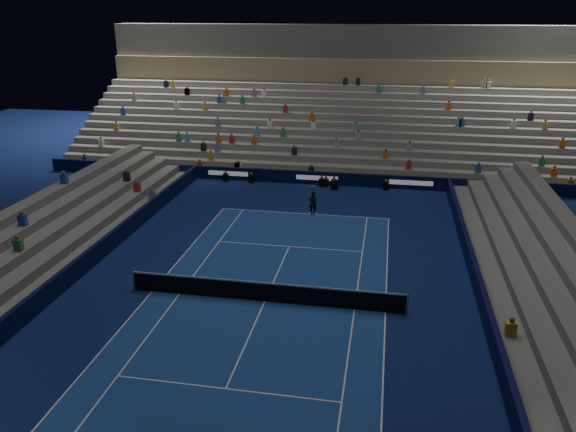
{
  "coord_description": "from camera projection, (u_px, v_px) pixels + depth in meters",
  "views": [
    {
      "loc": [
        5.11,
        -22.2,
        12.7
      ],
      "look_at": [
        0.0,
        6.0,
        2.0
      ],
      "focal_mm": 34.96,
      "sensor_mm": 36.0,
      "label": 1
    }
  ],
  "objects": [
    {
      "name": "sponsor_barrier_east",
      "position": [
        486.0,
        311.0,
        23.97
      ],
      "size": [
        0.25,
        37.0,
        1.0
      ],
      "primitive_type": "cube",
      "color": "#080A32",
      "rests_on": "ground"
    },
    {
      "name": "tennis_net",
      "position": [
        265.0,
        292.0,
        25.59
      ],
      "size": [
        12.9,
        0.1,
        1.1
      ],
      "color": "#B2B2B7",
      "rests_on": "ground"
    },
    {
      "name": "sponsor_barrier_west",
      "position": [
        70.0,
        275.0,
        27.21
      ],
      "size": [
        0.25,
        37.0,
        1.0
      ],
      "primitive_type": "cube",
      "color": "black",
      "rests_on": "ground"
    },
    {
      "name": "sponsor_barrier_far",
      "position": [
        317.0,
        178.0,
        42.64
      ],
      "size": [
        44.0,
        0.25,
        1.0
      ],
      "primitive_type": "cube",
      "color": "black",
      "rests_on": "ground"
    },
    {
      "name": "grandstand_west",
      "position": [
        4.0,
        262.0,
        27.64
      ],
      "size": [
        5.0,
        37.0,
        2.5
      ],
      "color": "slate",
      "rests_on": "ground"
    },
    {
      "name": "grandstand_main",
      "position": [
        331.0,
        118.0,
        50.3
      ],
      "size": [
        44.0,
        15.2,
        11.2
      ],
      "color": "slate",
      "rests_on": "ground"
    },
    {
      "name": "tennis_player",
      "position": [
        313.0,
        203.0,
        36.32
      ],
      "size": [
        0.67,
        0.55,
        1.57
      ],
      "primitive_type": "imported",
      "rotation": [
        0.0,
        0.0,
        3.48
      ],
      "color": "black",
      "rests_on": "ground"
    },
    {
      "name": "court_surface",
      "position": [
        265.0,
        301.0,
        25.76
      ],
      "size": [
        10.97,
        23.77,
        0.01
      ],
      "primitive_type": "cube",
      "color": "navy",
      "rests_on": "ground"
    },
    {
      "name": "broadcast_camera",
      "position": [
        335.0,
        185.0,
        41.58
      ],
      "size": [
        0.53,
        0.97,
        0.66
      ],
      "color": "black",
      "rests_on": "ground"
    },
    {
      "name": "grandstand_east",
      "position": [
        574.0,
        310.0,
        23.24
      ],
      "size": [
        5.0,
        37.0,
        2.5
      ],
      "color": "slate",
      "rests_on": "ground"
    },
    {
      "name": "ground",
      "position": [
        265.0,
        301.0,
        25.76
      ],
      "size": [
        90.0,
        90.0,
        0.0
      ],
      "primitive_type": "plane",
      "color": "#0C184A",
      "rests_on": "ground"
    }
  ]
}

